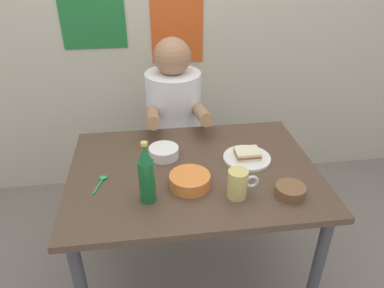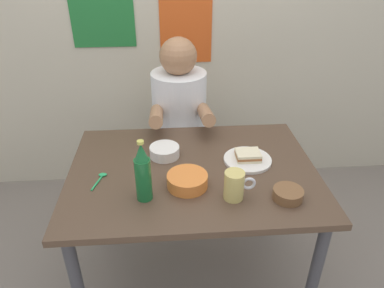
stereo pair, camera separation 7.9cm
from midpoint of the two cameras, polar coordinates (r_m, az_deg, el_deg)
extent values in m
plane|color=slate|center=(2.11, 1.26, -20.77)|extent=(6.00, 6.00, 0.00)
cube|color=#1E6B2D|center=(2.38, -13.28, 20.51)|extent=(0.39, 0.01, 0.49)
cube|color=#CC4C19|center=(2.38, 0.01, 18.44)|extent=(0.33, 0.01, 0.48)
cube|color=#4C3828|center=(1.61, 1.55, -4.44)|extent=(1.10, 0.80, 0.03)
cylinder|color=#3F3F44|center=(1.74, 19.95, -20.05)|extent=(0.05, 0.05, 0.71)
cylinder|color=#3F3F44|center=(2.13, -12.90, -7.85)|extent=(0.05, 0.05, 0.71)
cylinder|color=#3F3F44|center=(2.20, 13.42, -6.62)|extent=(0.05, 0.05, 0.71)
cylinder|color=#4C4C51|center=(2.43, -0.87, -6.06)|extent=(0.08, 0.08, 0.41)
cylinder|color=brown|center=(2.30, -0.91, -1.55)|extent=(0.34, 0.34, 0.04)
cylinder|color=white|center=(2.16, -0.97, 4.75)|extent=(0.32, 0.32, 0.52)
sphere|color=#A0704C|center=(2.04, -1.06, 13.78)|extent=(0.21, 0.21, 0.21)
cylinder|color=#A0704C|center=(1.89, -4.49, 4.45)|extent=(0.07, 0.31, 0.14)
cylinder|color=#A0704C|center=(1.90, 3.39, 4.72)|extent=(0.07, 0.31, 0.14)
cylinder|color=silver|center=(1.68, 10.16, -2.51)|extent=(0.22, 0.22, 0.01)
cube|color=beige|center=(1.67, 10.20, -2.14)|extent=(0.11, 0.09, 0.01)
cube|color=#9E592D|center=(1.67, 10.23, -1.79)|extent=(0.11, 0.09, 0.01)
cube|color=beige|center=(1.66, 10.27, -1.44)|extent=(0.11, 0.09, 0.01)
cylinder|color=#D1BC66|center=(1.42, 8.30, -6.56)|extent=(0.08, 0.08, 0.12)
torus|color=silver|center=(1.43, 10.60, -6.22)|extent=(0.06, 0.01, 0.06)
cylinder|color=#19602D|center=(1.40, -6.11, -5.65)|extent=(0.06, 0.06, 0.18)
cone|color=#19602D|center=(1.33, -6.40, -1.28)|extent=(0.05, 0.05, 0.07)
cylinder|color=#BFB74C|center=(1.31, -6.51, 0.25)|extent=(0.03, 0.03, 0.01)
cylinder|color=brown|center=(1.49, 16.50, -7.67)|extent=(0.12, 0.12, 0.04)
cylinder|color=brown|center=(1.48, 16.55, -7.39)|extent=(0.10, 0.10, 0.02)
cylinder|color=silver|center=(1.69, -3.05, -1.21)|extent=(0.14, 0.14, 0.05)
cylinder|color=tan|center=(1.68, -3.06, -0.89)|extent=(0.11, 0.11, 0.02)
cylinder|color=orange|center=(1.49, 0.79, -5.85)|extent=(0.17, 0.17, 0.05)
cylinder|color=#B25B2D|center=(1.48, 0.79, -5.48)|extent=(0.14, 0.14, 0.02)
cylinder|color=#26A559|center=(1.56, -13.42, -5.99)|extent=(0.04, 0.11, 0.01)
ellipsoid|color=#26A559|center=(1.60, -12.63, -4.80)|extent=(0.04, 0.02, 0.01)
camera|label=1|loc=(0.04, -88.58, 0.84)|focal=33.54mm
camera|label=2|loc=(0.04, 91.42, -0.84)|focal=33.54mm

